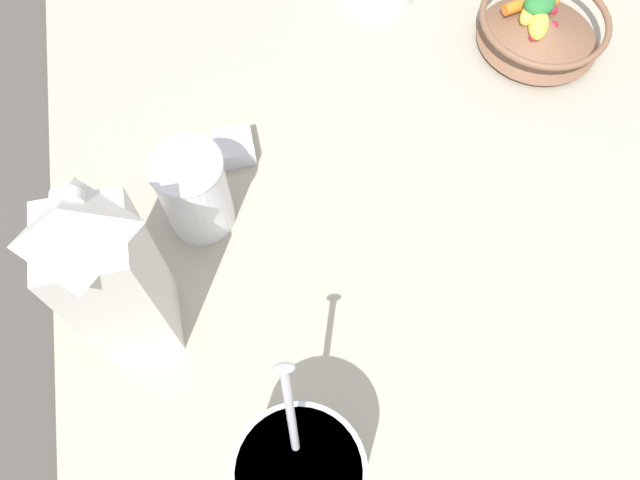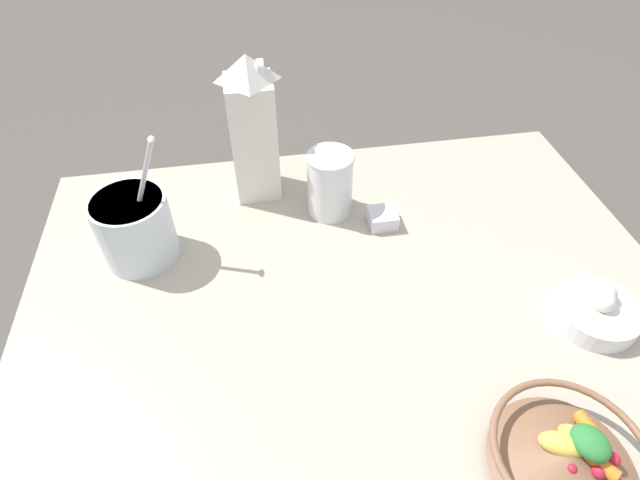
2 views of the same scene
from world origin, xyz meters
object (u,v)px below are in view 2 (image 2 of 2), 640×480
object	(u,v)px
yogurt_tub	(135,226)
spice_jar	(382,219)
milk_carton	(253,129)
drinking_cup	(330,183)
garlic_bowl	(597,310)
fruit_bowl	(568,456)

from	to	relation	value
yogurt_tub	spice_jar	bearing A→B (deg)	-89.10
milk_carton	drinking_cup	world-z (taller)	milk_carton
yogurt_tub	spice_jar	world-z (taller)	yogurt_tub
yogurt_tub	drinking_cup	bearing A→B (deg)	-79.66
drinking_cup	garlic_bowl	size ratio (longest dim) A/B	1.00
yogurt_tub	garlic_bowl	distance (m)	0.77
yogurt_tub	fruit_bowl	bearing A→B (deg)	-130.73
drinking_cup	spice_jar	size ratio (longest dim) A/B	2.52
spice_jar	garlic_bowl	size ratio (longest dim) A/B	0.40
drinking_cup	garlic_bowl	world-z (taller)	drinking_cup
milk_carton	drinking_cup	bearing A→B (deg)	-123.29
drinking_cup	spice_jar	xyz separation A→B (m)	(-0.06, -0.09, -0.06)
fruit_bowl	milk_carton	size ratio (longest dim) A/B	0.67
fruit_bowl	milk_carton	xyz separation A→B (m)	(0.63, 0.33, 0.11)
spice_jar	garlic_bowl	bearing A→B (deg)	-134.93
fruit_bowl	garlic_bowl	size ratio (longest dim) A/B	1.49
fruit_bowl	yogurt_tub	bearing A→B (deg)	49.27
milk_carton	spice_jar	xyz separation A→B (m)	(-0.15, -0.23, -0.13)
yogurt_tub	garlic_bowl	bearing A→B (deg)	-110.40
fruit_bowl	milk_carton	bearing A→B (deg)	27.83
drinking_cup	spice_jar	distance (m)	0.12
drinking_cup	garlic_bowl	bearing A→B (deg)	-132.20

